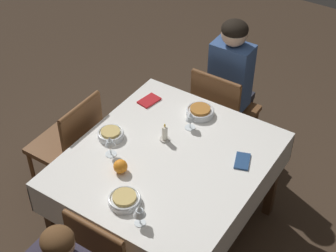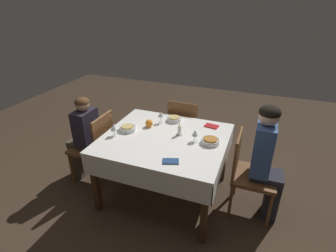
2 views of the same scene
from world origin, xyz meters
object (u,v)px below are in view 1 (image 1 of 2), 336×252
at_px(chair_south, 71,143).
at_px(chair_west, 221,111).
at_px(bowl_south, 111,134).
at_px(wine_glass_south, 110,142).
at_px(orange_fruit, 120,166).
at_px(bowl_west, 200,111).
at_px(candle_centerpiece, 165,134).
at_px(bowl_east, 125,200).
at_px(napkin_spare_side, 149,101).
at_px(person_adult_denim, 233,81).
at_px(wine_glass_east, 139,211).
at_px(wine_glass_west, 190,117).
at_px(napkin_red_folded, 242,161).
at_px(dining_table, 168,167).

bearing_deg(chair_south, chair_west, 141.34).
xyz_separation_m(chair_south, bowl_south, (0.02, 0.40, 0.28)).
relative_size(wine_glass_south, orange_fruit, 1.66).
xyz_separation_m(bowl_west, candle_centerpiece, (0.35, -0.06, 0.02)).
distance_m(chair_south, bowl_east, 0.95).
relative_size(orange_fruit, napkin_spare_side, 0.52).
bearing_deg(person_adult_denim, candle_centerpiece, 88.54).
height_order(bowl_east, wine_glass_east, wine_glass_east).
distance_m(candle_centerpiece, orange_fruit, 0.39).
xyz_separation_m(candle_centerpiece, napkin_spare_side, (-0.28, -0.32, -0.04)).
relative_size(wine_glass_west, wine_glass_east, 0.91).
bearing_deg(wine_glass_south, napkin_red_folded, 118.44).
bearing_deg(candle_centerpiece, bowl_east, 10.83).
bearing_deg(person_adult_denim, bowl_east, 93.34).
distance_m(bowl_east, wine_glass_east, 0.18).
bearing_deg(orange_fruit, wine_glass_east, 51.67).
bearing_deg(wine_glass_south, napkin_spare_side, -169.00).
distance_m(bowl_west, wine_glass_west, 0.17).
bearing_deg(bowl_south, napkin_red_folded, 107.72).
height_order(person_adult_denim, bowl_south, person_adult_denim).
xyz_separation_m(dining_table, person_adult_denim, (-1.03, -0.08, 0.03)).
distance_m(chair_west, wine_glass_west, 0.66).
distance_m(chair_west, orange_fruit, 1.18).
bearing_deg(wine_glass_south, bowl_east, 49.09).
distance_m(bowl_south, napkin_spare_side, 0.45).
xyz_separation_m(wine_glass_west, candle_centerpiece, (0.19, -0.07, -0.04)).
relative_size(wine_glass_east, candle_centerpiece, 1.04).
xyz_separation_m(chair_south, napkin_spare_side, (-0.43, 0.38, 0.26)).
distance_m(wine_glass_west, wine_glass_south, 0.56).
xyz_separation_m(bowl_west, wine_glass_south, (0.65, -0.26, 0.07)).
bearing_deg(candle_centerpiece, orange_fruit, -9.39).
relative_size(wine_glass_east, wine_glass_south, 0.98).
distance_m(chair_west, bowl_east, 1.36).
relative_size(bowl_west, orange_fruit, 2.21).
xyz_separation_m(dining_table, bowl_west, (-0.48, -0.05, 0.11)).
bearing_deg(wine_glass_west, napkin_red_folded, 76.97).
bearing_deg(dining_table, person_adult_denim, -175.42).
distance_m(dining_table, candle_centerpiece, 0.21).
bearing_deg(wine_glass_west, dining_table, 5.81).
bearing_deg(napkin_red_folded, dining_table, -61.77).
bearing_deg(bowl_south, wine_glass_south, 38.06).
bearing_deg(bowl_east, napkin_red_folded, 148.77).
height_order(wine_glass_east, wine_glass_south, wine_glass_south).
distance_m(chair_south, orange_fruit, 0.74).
bearing_deg(napkin_spare_side, napkin_red_folded, 77.00).
relative_size(bowl_west, candle_centerpiece, 1.41).
distance_m(wine_glass_west, candle_centerpiece, 0.21).
bearing_deg(dining_table, wine_glass_east, 16.94).
relative_size(person_adult_denim, wine_glass_west, 9.60).
bearing_deg(chair_west, chair_south, 51.34).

